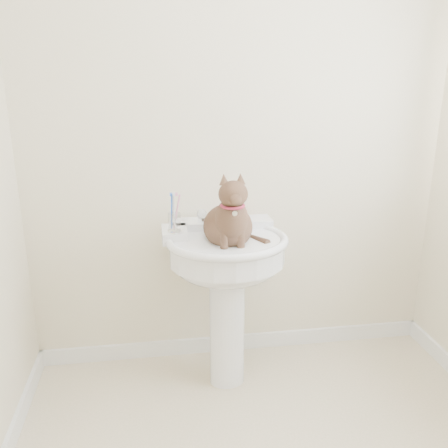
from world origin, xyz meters
name	(u,v)px	position (x,y,z in m)	size (l,w,h in m)	color
wall_back	(239,133)	(0.00, 1.10, 1.25)	(2.20, 0.00, 2.50)	beige
baseboard_back	(237,342)	(0.00, 1.09, 0.04)	(2.20, 0.02, 0.09)	white
pedestal_sink	(226,266)	(-0.11, 0.81, 0.65)	(0.60, 0.59, 0.82)	white
faucet	(222,214)	(-0.11, 0.96, 0.86)	(0.28, 0.12, 0.14)	silver
soap_bar	(236,214)	(-0.02, 1.04, 0.84)	(0.09, 0.06, 0.03)	red
toothbrush_cup	(175,222)	(-0.35, 0.83, 0.87)	(0.07, 0.07, 0.18)	silver
cat	(229,222)	(-0.10, 0.76, 0.88)	(0.25, 0.32, 0.47)	brown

